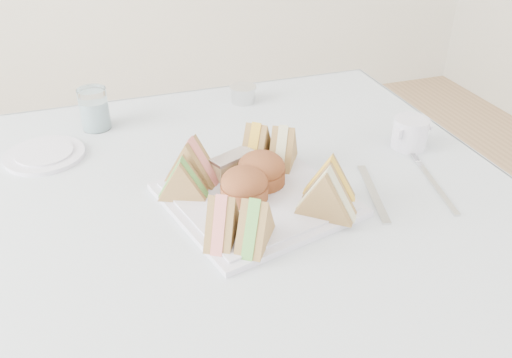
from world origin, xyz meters
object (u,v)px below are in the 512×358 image
object	(u,v)px
water_glass	(94,109)
serving_plate	(256,199)
creamer_jug	(410,133)
table	(249,328)

from	to	relation	value
water_glass	serving_plate	bearing A→B (deg)	-58.32
serving_plate	water_glass	xyz separation A→B (m)	(-0.25, 0.41, 0.04)
creamer_jug	water_glass	bearing A→B (deg)	131.30
water_glass	creamer_jug	xyz separation A→B (m)	(0.63, -0.31, -0.01)
table	serving_plate	world-z (taller)	serving_plate
serving_plate	water_glass	bearing A→B (deg)	107.69
creamer_jug	table	bearing A→B (deg)	165.16
table	water_glass	bearing A→B (deg)	124.65
table	creamer_jug	bearing A→B (deg)	7.73
table	serving_plate	size ratio (longest dim) A/B	2.99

